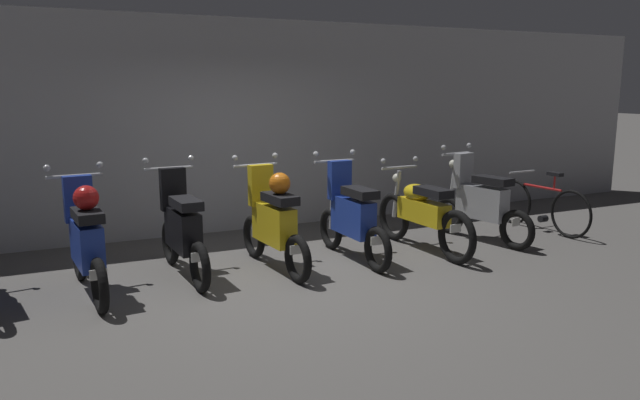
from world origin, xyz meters
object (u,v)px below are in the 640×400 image
object	(u,v)px
motorbike_slot_6	(479,203)
bicycle	(541,206)
motorbike_slot_3	(273,221)
motorbike_slot_4	(351,217)
motorbike_slot_5	(422,213)
motorbike_slot_1	(86,240)
motorbike_slot_2	(182,230)

from	to	relation	value
motorbike_slot_6	bicycle	bearing A→B (deg)	3.81
motorbike_slot_3	motorbike_slot_4	xyz separation A→B (m)	(1.00, -0.02, -0.04)
motorbike_slot_3	motorbike_slot_5	size ratio (longest dim) A/B	0.86
motorbike_slot_6	bicycle	size ratio (longest dim) A/B	0.96
motorbike_slot_3	motorbike_slot_5	distance (m)	2.00
motorbike_slot_1	motorbike_slot_5	xyz separation A→B (m)	(4.00, -0.02, -0.08)
motorbike_slot_2	bicycle	distance (m)	5.20
motorbike_slot_4	motorbike_slot_6	world-z (taller)	same
motorbike_slot_1	bicycle	bearing A→B (deg)	1.43
motorbike_slot_5	motorbike_slot_6	size ratio (longest dim) A/B	1.17
motorbike_slot_2	motorbike_slot_3	world-z (taller)	same
motorbike_slot_1	motorbike_slot_5	world-z (taller)	motorbike_slot_1
motorbike_slot_3	bicycle	size ratio (longest dim) A/B	0.97
motorbike_slot_2	motorbike_slot_5	bearing A→B (deg)	-4.34
motorbike_slot_2	motorbike_slot_5	size ratio (longest dim) A/B	0.86
motorbike_slot_1	motorbike_slot_3	bearing A→B (deg)	0.97
motorbike_slot_4	motorbike_slot_6	xyz separation A→B (m)	(1.99, 0.06, 0.00)
motorbike_slot_2	motorbike_slot_6	bearing A→B (deg)	-1.92
motorbike_slot_3	bicycle	bearing A→B (deg)	1.65
motorbike_slot_6	motorbike_slot_5	bearing A→B (deg)	-174.58
bicycle	motorbike_slot_1	bearing A→B (deg)	-178.57
motorbike_slot_4	bicycle	bearing A→B (deg)	2.47
motorbike_slot_4	bicycle	size ratio (longest dim) A/B	0.97
motorbike_slot_4	motorbike_slot_6	bearing A→B (deg)	1.66
bicycle	motorbike_slot_5	bearing A→B (deg)	-175.46
motorbike_slot_1	bicycle	size ratio (longest dim) A/B	0.97
motorbike_slot_4	motorbike_slot_6	size ratio (longest dim) A/B	1.01
motorbike_slot_5	bicycle	world-z (taller)	motorbike_slot_5
motorbike_slot_4	motorbike_slot_2	bearing A→B (deg)	174.54
motorbike_slot_1	motorbike_slot_5	size ratio (longest dim) A/B	0.86
motorbike_slot_5	motorbike_slot_2	bearing A→B (deg)	175.66
motorbike_slot_2	motorbike_slot_4	xyz separation A→B (m)	(2.00, -0.19, 0.00)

